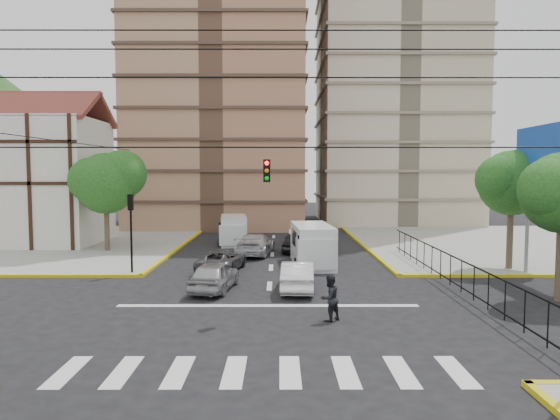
{
  "coord_description": "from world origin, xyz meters",
  "views": [
    {
      "loc": [
        0.49,
        -19.94,
        5.66
      ],
      "look_at": [
        0.53,
        3.19,
        4.0
      ],
      "focal_mm": 32.0,
      "sensor_mm": 36.0,
      "label": 1
    }
  ],
  "objects_px": {
    "van_right_lane": "(313,246)",
    "van_left_lane": "(233,231)",
    "car_silver_front_left": "(214,276)",
    "pedestrian_crosswalk": "(330,298)",
    "traffic_light_nw": "(131,220)",
    "car_white_front_right": "(298,276)"
  },
  "relations": [
    {
      "from": "van_right_lane",
      "to": "van_left_lane",
      "type": "xyz_separation_m",
      "value": [
        -5.76,
        9.57,
        -0.12
      ]
    },
    {
      "from": "van_right_lane",
      "to": "car_silver_front_left",
      "type": "relative_size",
      "value": 1.34
    },
    {
      "from": "van_left_lane",
      "to": "pedestrian_crosswalk",
      "type": "xyz_separation_m",
      "value": [
        5.65,
        -21.13,
        -0.21
      ]
    },
    {
      "from": "pedestrian_crosswalk",
      "to": "van_right_lane",
      "type": "bearing_deg",
      "value": -129.25
    },
    {
      "from": "traffic_light_nw",
      "to": "car_white_front_right",
      "type": "xyz_separation_m",
      "value": [
        9.19,
        -3.72,
        -2.39
      ]
    },
    {
      "from": "car_silver_front_left",
      "to": "pedestrian_crosswalk",
      "type": "bearing_deg",
      "value": 143.63
    },
    {
      "from": "van_right_lane",
      "to": "car_silver_front_left",
      "type": "distance_m",
      "value": 8.33
    },
    {
      "from": "van_left_lane",
      "to": "car_silver_front_left",
      "type": "height_order",
      "value": "van_left_lane"
    },
    {
      "from": "car_white_front_right",
      "to": "pedestrian_crosswalk",
      "type": "bearing_deg",
      "value": 104.53
    },
    {
      "from": "traffic_light_nw",
      "to": "van_right_lane",
      "type": "distance_m",
      "value": 10.87
    },
    {
      "from": "car_silver_front_left",
      "to": "car_white_front_right",
      "type": "height_order",
      "value": "car_silver_front_left"
    },
    {
      "from": "van_right_lane",
      "to": "pedestrian_crosswalk",
      "type": "relative_size",
      "value": 3.2
    },
    {
      "from": "van_left_lane",
      "to": "pedestrian_crosswalk",
      "type": "bearing_deg",
      "value": -80.88
    },
    {
      "from": "car_white_front_right",
      "to": "pedestrian_crosswalk",
      "type": "distance_m",
      "value": 5.21
    },
    {
      "from": "van_right_lane",
      "to": "van_left_lane",
      "type": "bearing_deg",
      "value": 117.05
    },
    {
      "from": "car_silver_front_left",
      "to": "pedestrian_crosswalk",
      "type": "relative_size",
      "value": 2.38
    },
    {
      "from": "car_white_front_right",
      "to": "van_left_lane",
      "type": "bearing_deg",
      "value": -71.03
    },
    {
      "from": "car_silver_front_left",
      "to": "car_white_front_right",
      "type": "relative_size",
      "value": 0.98
    },
    {
      "from": "car_silver_front_left",
      "to": "pedestrian_crosswalk",
      "type": "distance_m",
      "value": 7.21
    },
    {
      "from": "traffic_light_nw",
      "to": "car_white_front_right",
      "type": "bearing_deg",
      "value": -22.05
    },
    {
      "from": "car_silver_front_left",
      "to": "pedestrian_crosswalk",
      "type": "xyz_separation_m",
      "value": [
        5.1,
        -5.09,
        0.17
      ]
    },
    {
      "from": "traffic_light_nw",
      "to": "van_right_lane",
      "type": "relative_size",
      "value": 0.77
    }
  ]
}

